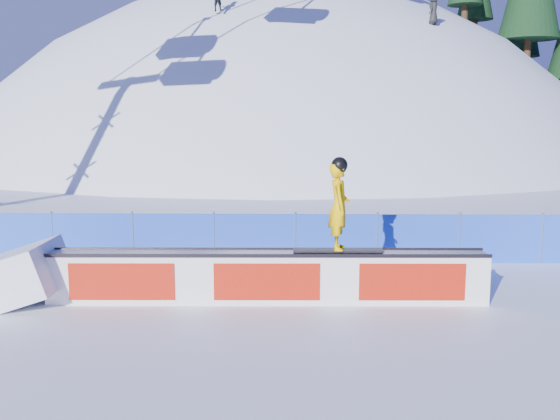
{
  "coord_description": "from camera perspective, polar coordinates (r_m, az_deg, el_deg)",
  "views": [
    {
      "loc": [
        0.92,
        -10.49,
        3.62
      ],
      "look_at": [
        0.65,
        3.11,
        1.52
      ],
      "focal_mm": 40.0,
      "sensor_mm": 36.0,
      "label": 1
    }
  ],
  "objects": [
    {
      "name": "ground",
      "position": [
        11.14,
        -3.72,
        -10.2
      ],
      "size": [
        160.0,
        160.0,
        0.0
      ],
      "primitive_type": "plane",
      "color": "white",
      "rests_on": "ground"
    },
    {
      "name": "snow_hill",
      "position": [
        56.78,
        0.11,
        -13.58
      ],
      "size": [
        64.0,
        64.0,
        64.0
      ],
      "color": "silver",
      "rests_on": "ground"
    },
    {
      "name": "safety_fence",
      "position": [
        15.32,
        -2.33,
        -2.57
      ],
      "size": [
        22.05,
        0.05,
        1.3
      ],
      "color": "blue",
      "rests_on": "ground"
    },
    {
      "name": "rail_box",
      "position": [
        12.11,
        -1.19,
        -6.14
      ],
      "size": [
        8.47,
        0.72,
        1.01
      ],
      "rotation": [
        0.0,
        0.0,
        0.02
      ],
      "color": "white",
      "rests_on": "ground"
    },
    {
      "name": "snowboarder",
      "position": [
        11.87,
        5.4,
        0.43
      ],
      "size": [
        1.73,
        0.62,
        1.8
      ],
      "rotation": [
        0.0,
        0.0,
        1.55
      ],
      "color": "black",
      "rests_on": "rail_box"
    }
  ]
}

